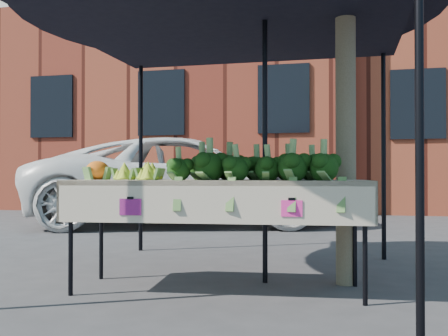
% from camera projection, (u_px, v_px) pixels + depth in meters
% --- Properties ---
extents(ground, '(90.00, 90.00, 0.00)m').
position_uv_depth(ground, '(227.00, 295.00, 4.03)').
color(ground, '#303033').
extents(table, '(2.47, 1.02, 0.90)m').
position_uv_depth(table, '(218.00, 235.00, 4.19)').
color(table, beige).
rests_on(table, ground).
extents(canopy, '(3.16, 3.16, 2.74)m').
position_uv_depth(canopy, '(228.00, 128.00, 4.68)').
color(canopy, black).
rests_on(canopy, ground).
extents(broccoli_heap, '(1.39, 0.59, 0.29)m').
position_uv_depth(broccoli_heap, '(252.00, 162.00, 4.16)').
color(broccoli_heap, black).
rests_on(broccoli_heap, table).
extents(romanesco_cluster, '(0.45, 0.59, 0.22)m').
position_uv_depth(romanesco_cluster, '(144.00, 167.00, 4.39)').
color(romanesco_cluster, '#AEBE33').
rests_on(romanesco_cluster, table).
extents(cauliflower_pair, '(0.22, 0.22, 0.20)m').
position_uv_depth(cauliflower_pair, '(97.00, 168.00, 4.39)').
color(cauliflower_pair, orange).
rests_on(cauliflower_pair, table).
extents(vehicle, '(2.33, 3.05, 5.84)m').
position_uv_depth(vehicle, '(189.00, 70.00, 9.72)').
color(vehicle, white).
rests_on(vehicle, ground).
extents(building_left, '(12.00, 8.00, 9.00)m').
position_uv_depth(building_left, '(161.00, 66.00, 16.91)').
color(building_left, maroon).
rests_on(building_left, ground).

